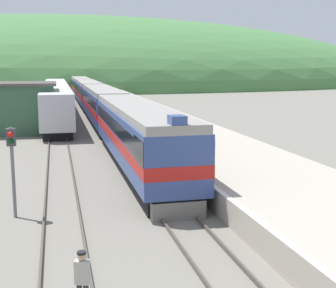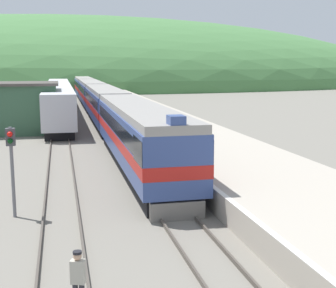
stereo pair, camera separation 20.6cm
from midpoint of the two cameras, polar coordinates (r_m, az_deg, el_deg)
track_main at (r=68.93m, az=-9.17°, el=4.40°), size 1.52×180.00×0.16m
track_siding at (r=68.78m, az=-13.02°, el=4.27°), size 1.52×180.00×0.16m
platform at (r=49.82m, az=-1.55°, el=3.08°), size 7.15×140.00×1.09m
distant_hills at (r=145.47m, az=-11.27°, el=7.01°), size 214.23×96.40×40.74m
station_shed at (r=45.78m, az=-18.14°, el=4.28°), size 8.20×6.81×4.63m
express_train_lead_car at (r=28.07m, az=-3.46°, el=1.21°), size 2.94×20.23×4.24m
carriage_second at (r=48.91m, az=-7.60°, el=4.73°), size 2.93×19.82×3.88m
carriage_third at (r=69.49m, az=-9.25°, el=6.13°), size 2.93×19.82×3.88m
carriage_fourth at (r=90.12m, az=-10.15°, el=6.88°), size 2.93×19.82×3.88m
siding_train at (r=60.27m, az=-13.07°, el=5.37°), size 2.90×43.67×3.87m
signal_post_siding at (r=19.94m, az=-18.28°, el=-1.05°), size 0.36×0.42×3.77m
track_worker at (r=12.44m, az=-10.42°, el=-15.78°), size 0.41×0.32×1.65m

